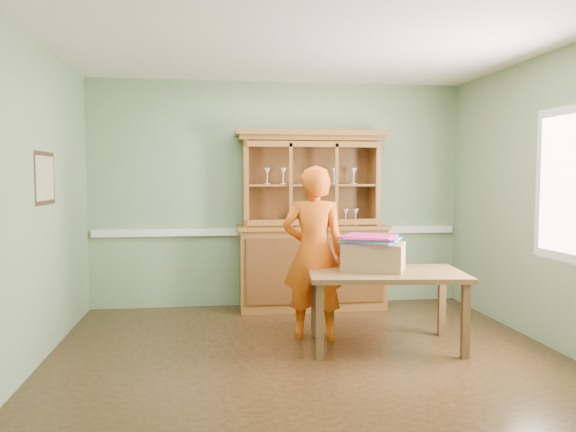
{
  "coord_description": "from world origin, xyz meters",
  "views": [
    {
      "loc": [
        -0.82,
        -4.77,
        1.56
      ],
      "look_at": [
        -0.11,
        0.4,
        1.2
      ],
      "focal_mm": 35.0,
      "sensor_mm": 36.0,
      "label": 1
    }
  ],
  "objects": [
    {
      "name": "wall_back",
      "position": [
        0.0,
        2.0,
        1.35
      ],
      "size": [
        4.5,
        0.0,
        4.5
      ],
      "primitive_type": "plane",
      "rotation": [
        1.57,
        0.0,
        0.0
      ],
      "color": "gray",
      "rests_on": "floor"
    },
    {
      "name": "framed_map",
      "position": [
        -2.23,
        0.3,
        1.55
      ],
      "size": [
        0.03,
        0.6,
        0.46
      ],
      "color": "#362515",
      "rests_on": "wall_left"
    },
    {
      "name": "cardboard_box",
      "position": [
        0.67,
        0.22,
        0.83
      ],
      "size": [
        0.68,
        0.62,
        0.25
      ],
      "primitive_type": "cube",
      "rotation": [
        0.0,
        0.0,
        -0.43
      ],
      "color": "tan",
      "rests_on": "dining_table"
    },
    {
      "name": "china_hutch",
      "position": [
        0.36,
        1.76,
        0.74
      ],
      "size": [
        1.79,
        0.59,
        2.1
      ],
      "color": "brown",
      "rests_on": "floor"
    },
    {
      "name": "chair_rail",
      "position": [
        0.0,
        1.98,
        0.9
      ],
      "size": [
        4.41,
        0.05,
        0.08
      ],
      "primitive_type": "cube",
      "color": "white",
      "rests_on": "wall_back"
    },
    {
      "name": "ceiling",
      "position": [
        0.0,
        0.0,
        2.7
      ],
      "size": [
        4.5,
        4.5,
        0.0
      ],
      "primitive_type": "plane",
      "rotation": [
        3.14,
        0.0,
        0.0
      ],
      "color": "white",
      "rests_on": "wall_back"
    },
    {
      "name": "kite_stack",
      "position": [
        0.65,
        0.26,
        0.99
      ],
      "size": [
        0.63,
        0.63,
        0.06
      ],
      "rotation": [
        0.0,
        0.0,
        1.08
      ],
      "color": "#5D1ECA",
      "rests_on": "cardboard_box"
    },
    {
      "name": "wall_left",
      "position": [
        -2.25,
        0.0,
        1.35
      ],
      "size": [
        0.0,
        4.0,
        4.0
      ],
      "primitive_type": "plane",
      "rotation": [
        1.57,
        0.0,
        1.57
      ],
      "color": "gray",
      "rests_on": "floor"
    },
    {
      "name": "wall_front",
      "position": [
        0.0,
        -2.0,
        1.35
      ],
      "size": [
        4.5,
        0.0,
        4.5
      ],
      "primitive_type": "plane",
      "rotation": [
        -1.57,
        0.0,
        0.0
      ],
      "color": "gray",
      "rests_on": "floor"
    },
    {
      "name": "floor",
      "position": [
        0.0,
        0.0,
        0.0
      ],
      "size": [
        4.5,
        4.5,
        0.0
      ],
      "primitive_type": "plane",
      "color": "#4B2F18",
      "rests_on": "ground"
    },
    {
      "name": "person",
      "position": [
        0.15,
        0.48,
        0.83
      ],
      "size": [
        0.68,
        0.52,
        1.67
      ],
      "primitive_type": "imported",
      "rotation": [
        0.0,
        0.0,
        2.92
      ],
      "color": "#E1540E",
      "rests_on": "floor"
    },
    {
      "name": "window_panel",
      "position": [
        2.23,
        -0.3,
        1.5
      ],
      "size": [
        0.03,
        0.96,
        1.36
      ],
      "color": "white",
      "rests_on": "wall_right"
    },
    {
      "name": "wall_right",
      "position": [
        2.25,
        0.0,
        1.35
      ],
      "size": [
        0.0,
        4.0,
        4.0
      ],
      "primitive_type": "plane",
      "rotation": [
        1.57,
        0.0,
        -1.57
      ],
      "color": "gray",
      "rests_on": "floor"
    },
    {
      "name": "dining_table",
      "position": [
        0.76,
        0.13,
        0.62
      ],
      "size": [
        1.49,
        1.0,
        0.7
      ],
      "rotation": [
        0.0,
        0.0,
        -0.12
      ],
      "color": "brown",
      "rests_on": "floor"
    }
  ]
}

